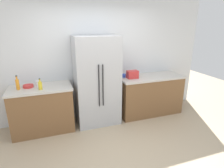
{
  "coord_description": "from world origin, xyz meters",
  "views": [
    {
      "loc": [
        -0.98,
        -2.38,
        2.09
      ],
      "look_at": [
        -0.02,
        0.39,
        1.15
      ],
      "focal_mm": 29.73,
      "sensor_mm": 36.0,
      "label": 1
    }
  ],
  "objects": [
    {
      "name": "bottle_a",
      "position": [
        -1.57,
        1.28,
        1.04
      ],
      "size": [
        0.06,
        0.06,
        0.27
      ],
      "color": "orange",
      "rests_on": "counter_left"
    },
    {
      "name": "kitchen_back_panel",
      "position": [
        0.0,
        1.68,
        1.34
      ],
      "size": [
        5.4,
        0.1,
        2.69
      ],
      "primitive_type": "cube",
      "color": "silver",
      "rests_on": "ground_plane"
    },
    {
      "name": "counter_left",
      "position": [
        -1.19,
        1.3,
        0.47
      ],
      "size": [
        1.19,
        0.68,
        0.93
      ],
      "color": "brown",
      "rests_on": "ground_plane"
    },
    {
      "name": "ground_plane",
      "position": [
        0.0,
        0.0,
        0.0
      ],
      "size": [
        10.81,
        10.81,
        0.0
      ],
      "primitive_type": "plane",
      "color": "tan"
    },
    {
      "name": "refrigerator",
      "position": [
        -0.06,
        1.29,
        0.94
      ],
      "size": [
        0.91,
        0.68,
        1.88
      ],
      "color": "#B2B5BA",
      "rests_on": "ground_plane"
    },
    {
      "name": "toaster",
      "position": [
        0.78,
        1.28,
        1.01
      ],
      "size": [
        0.25,
        0.15,
        0.17
      ],
      "primitive_type": "cube",
      "color": "red",
      "rests_on": "counter_right"
    },
    {
      "name": "cup_b",
      "position": [
        0.62,
        1.41,
        0.97
      ],
      "size": [
        0.09,
        0.09,
        0.08
      ],
      "primitive_type": "cylinder",
      "color": "blue",
      "rests_on": "counter_right"
    },
    {
      "name": "cup_a",
      "position": [
        -1.22,
        1.37,
        0.98
      ],
      "size": [
        0.08,
        0.08,
        0.11
      ],
      "primitive_type": "cylinder",
      "color": "white",
      "rests_on": "counter_left"
    },
    {
      "name": "counter_right",
      "position": [
        1.25,
        1.3,
        0.46
      ],
      "size": [
        1.53,
        0.68,
        0.93
      ],
      "color": "brown",
      "rests_on": "ground_plane"
    },
    {
      "name": "bottle_b",
      "position": [
        -1.17,
        1.15,
        1.01
      ],
      "size": [
        0.07,
        0.07,
        0.21
      ],
      "color": "yellow",
      "rests_on": "counter_left"
    },
    {
      "name": "bowl_a",
      "position": [
        -1.4,
        1.36,
        0.95
      ],
      "size": [
        0.19,
        0.19,
        0.05
      ],
      "primitive_type": "cylinder",
      "color": "red",
      "rests_on": "counter_left"
    }
  ]
}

